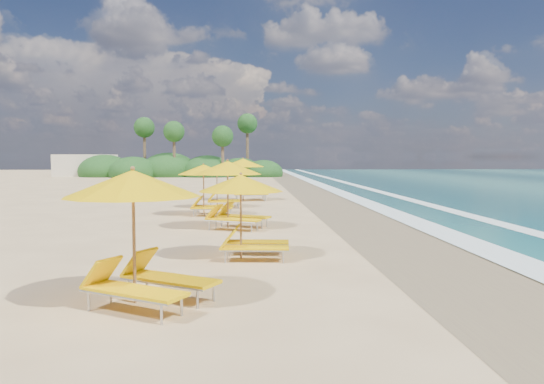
% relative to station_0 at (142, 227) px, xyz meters
% --- Properties ---
extents(ground, '(160.00, 160.00, 0.00)m').
position_rel_station_0_xyz_m(ground, '(2.67, 10.16, -1.32)').
color(ground, '#D5B47D').
rests_on(ground, ground).
extents(wet_sand, '(4.00, 160.00, 0.01)m').
position_rel_station_0_xyz_m(wet_sand, '(6.67, 10.16, -1.31)').
color(wet_sand, '#867650').
rests_on(wet_sand, ground).
extents(surf_foam, '(4.00, 160.00, 0.01)m').
position_rel_station_0_xyz_m(surf_foam, '(9.37, 10.16, -1.29)').
color(surf_foam, white).
rests_on(surf_foam, ground).
extents(station_0, '(3.16, 3.16, 2.35)m').
position_rel_station_0_xyz_m(station_0, '(0.00, 0.00, 0.00)').
color(station_0, olive).
rests_on(station_0, ground).
extents(station_1, '(2.39, 2.23, 2.13)m').
position_rel_station_0_xyz_m(station_1, '(1.77, 3.86, -0.13)').
color(station_1, olive).
rests_on(station_1, ground).
extents(station_2, '(3.16, 3.13, 2.43)m').
position_rel_station_0_xyz_m(station_2, '(1.25, 9.07, 0.04)').
color(station_2, olive).
rests_on(station_2, ground).
extents(station_3, '(2.47, 2.29, 2.24)m').
position_rel_station_0_xyz_m(station_3, '(0.05, 13.16, -0.06)').
color(station_3, olive).
rests_on(station_3, ground).
extents(station_4, '(2.35, 2.20, 2.10)m').
position_rel_station_0_xyz_m(station_4, '(0.41, 16.40, -0.14)').
color(station_4, olive).
rests_on(station_4, ground).
extents(station_5, '(2.80, 2.62, 2.47)m').
position_rel_station_0_xyz_m(station_5, '(1.68, 20.45, 0.07)').
color(station_5, olive).
rests_on(station_5, ground).
extents(treeline, '(25.80, 8.80, 9.74)m').
position_rel_station_0_xyz_m(treeline, '(-7.27, 55.68, -0.32)').
color(treeline, '#163D14').
rests_on(treeline, ground).
extents(beach_building, '(7.00, 5.00, 2.80)m').
position_rel_station_0_xyz_m(beach_building, '(-19.33, 58.16, 0.08)').
color(beach_building, beige).
rests_on(beach_building, ground).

